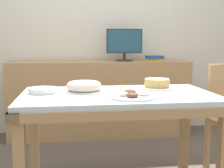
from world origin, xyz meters
name	(u,v)px	position (x,y,z in m)	size (l,w,h in m)	color
wall_back	(97,28)	(0.00, 1.73, 1.30)	(8.00, 0.10, 2.60)	silver
dining_table	(118,107)	(0.00, 0.00, 0.65)	(1.43, 0.85, 0.75)	silver
sideboard	(100,99)	(0.00, 1.43, 0.45)	(2.11, 0.44, 0.90)	tan
computer_monitor	(124,45)	(0.29, 1.43, 1.09)	(0.42, 0.20, 0.38)	#262628
book_stack	(155,58)	(0.66, 1.43, 0.93)	(0.23, 0.16, 0.06)	#B29933
cake_chocolate_round	(157,84)	(0.34, 0.18, 0.79)	(0.28, 0.28, 0.08)	white
cake_golden_bundt	(84,87)	(-0.24, 0.09, 0.79)	(0.28, 0.28, 0.08)	white
pastry_platter	(132,96)	(0.07, -0.18, 0.77)	(0.34, 0.34, 0.04)	white
plate_stack	(43,90)	(-0.54, 0.08, 0.77)	(0.21, 0.21, 0.04)	white
tealight_near_front	(75,87)	(-0.30, 0.30, 0.76)	(0.04, 0.04, 0.04)	silver
tealight_left_edge	(65,88)	(-0.38, 0.25, 0.76)	(0.04, 0.04, 0.04)	silver
tealight_centre	(57,89)	(-0.45, 0.22, 0.76)	(0.04, 0.04, 0.04)	silver
tealight_right_edge	(122,87)	(0.07, 0.22, 0.76)	(0.04, 0.04, 0.04)	silver
tealight_near_cakes	(121,90)	(0.04, 0.10, 0.76)	(0.04, 0.04, 0.04)	silver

